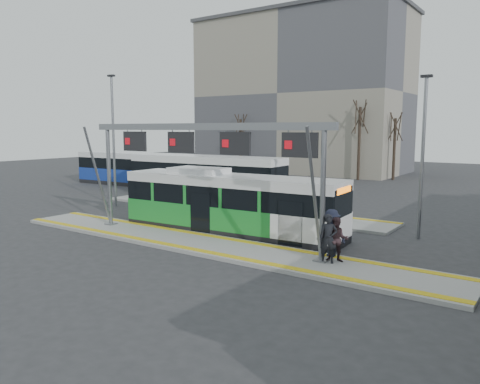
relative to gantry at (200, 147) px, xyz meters
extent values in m
plane|color=#2D2D30|center=(0.35, -0.25, -4.30)|extent=(120.00, 120.00, 0.00)
cube|color=gray|center=(0.35, -0.25, -4.22)|extent=(22.00, 3.00, 0.15)
cube|color=gray|center=(-3.65, 7.75, -4.22)|extent=(20.00, 3.00, 0.15)
cube|color=gold|center=(0.35, 0.90, -4.14)|extent=(22.00, 0.35, 0.02)
cube|color=gold|center=(0.35, -1.40, -4.14)|extent=(22.00, 0.35, 0.02)
cube|color=gold|center=(-3.65, 8.90, -4.14)|extent=(20.00, 0.35, 0.02)
cylinder|color=slate|center=(-6.15, 0.05, -1.62)|extent=(0.20, 0.20, 5.05)
cube|color=slate|center=(-6.15, 0.05, -4.12)|extent=(0.50, 0.50, 0.06)
cylinder|color=slate|center=(-6.15, -0.65, -1.62)|extent=(0.12, 1.46, 4.90)
cylinder|color=slate|center=(5.85, 0.05, -1.62)|extent=(0.20, 0.20, 5.05)
cube|color=slate|center=(5.85, 0.05, -4.12)|extent=(0.50, 0.50, 0.06)
cylinder|color=slate|center=(5.85, -0.65, -1.62)|extent=(0.12, 1.46, 4.90)
cube|color=slate|center=(-0.15, 0.05, 0.90)|extent=(13.00, 0.25, 0.30)
cube|color=black|center=(-4.15, 0.05, 0.20)|extent=(1.50, 0.12, 0.95)
cube|color=red|center=(-4.60, -0.02, 0.20)|extent=(0.32, 0.02, 0.32)
cube|color=black|center=(-1.15, 0.05, 0.20)|extent=(1.50, 0.12, 0.95)
cube|color=red|center=(-1.60, -0.02, 0.20)|extent=(0.32, 0.02, 0.32)
cube|color=black|center=(1.85, 0.05, 0.20)|extent=(1.50, 0.12, 0.95)
cube|color=red|center=(1.40, -0.02, 0.20)|extent=(0.32, 0.02, 0.32)
cube|color=black|center=(4.85, 0.05, 0.20)|extent=(1.50, 0.12, 0.95)
cube|color=red|center=(4.40, -0.02, 0.20)|extent=(0.32, 0.02, 0.32)
cube|color=gray|center=(-13.65, 35.75, 4.70)|extent=(24.00, 12.00, 18.00)
cube|color=#3F3F42|center=(-13.65, 35.75, 13.90)|extent=(24.50, 12.50, 0.40)
cube|color=black|center=(-0.18, 2.50, -4.13)|extent=(11.58, 3.04, 0.33)
cube|color=#1E8D30|center=(-0.18, 2.50, -3.42)|extent=(11.58, 3.04, 1.10)
cube|color=black|center=(-0.18, 2.50, -2.39)|extent=(11.57, 2.97, 0.96)
cube|color=white|center=(-0.18, 2.50, -1.67)|extent=(11.58, 3.04, 0.48)
cube|color=orange|center=(5.53, 2.81, -1.77)|extent=(0.14, 1.71, 0.27)
cube|color=white|center=(-2.09, 2.40, -1.29)|extent=(2.95, 1.86, 0.29)
cylinder|color=black|center=(-4.13, 1.22, -3.82)|extent=(0.97, 0.34, 0.96)
cylinder|color=black|center=(-4.24, 3.36, -3.82)|extent=(0.97, 0.34, 0.96)
cylinder|color=black|center=(3.31, 1.62, -3.82)|extent=(0.97, 0.34, 0.96)
cylinder|color=black|center=(3.20, 3.75, -3.82)|extent=(0.97, 0.34, 0.96)
cube|color=black|center=(-8.74, 11.06, -4.12)|extent=(12.58, 3.24, 0.36)
cube|color=#1E8D30|center=(-8.74, 11.06, -3.34)|extent=(12.58, 3.24, 1.20)
cube|color=black|center=(-8.74, 11.06, -2.22)|extent=(12.58, 3.16, 1.04)
cube|color=white|center=(-8.74, 11.06, -1.44)|extent=(12.58, 3.24, 0.52)
cylinder|color=black|center=(-13.05, 9.68, -3.78)|extent=(1.05, 0.36, 1.04)
cylinder|color=black|center=(-13.16, 12.03, -3.78)|extent=(1.05, 0.36, 1.04)
cylinder|color=black|center=(-4.95, 10.06, -3.78)|extent=(1.05, 0.36, 1.04)
cylinder|color=black|center=(-5.06, 12.41, -3.78)|extent=(1.05, 0.36, 1.04)
cube|color=black|center=(-19.30, 13.40, -4.13)|extent=(11.38, 3.23, 0.34)
cube|color=navy|center=(-19.30, 13.40, -3.40)|extent=(11.38, 3.23, 1.12)
cube|color=black|center=(-19.30, 13.40, -2.34)|extent=(11.38, 3.15, 0.98)
cube|color=white|center=(-19.30, 13.40, -1.61)|extent=(11.38, 3.23, 0.49)
cylinder|color=black|center=(-23.15, 12.05, -3.81)|extent=(0.99, 0.36, 0.98)
cylinder|color=black|center=(-23.30, 14.23, -3.81)|extent=(0.99, 0.36, 0.98)
cylinder|color=black|center=(-15.86, 12.53, -3.81)|extent=(0.99, 0.36, 0.98)
cylinder|color=black|center=(-16.01, 14.71, -3.81)|extent=(0.99, 0.36, 0.98)
imported|color=black|center=(6.14, -0.01, -3.23)|extent=(0.79, 0.66, 1.84)
imported|color=#2F1F23|center=(6.36, 0.30, -3.30)|extent=(1.02, 0.93, 1.69)
imported|color=black|center=(5.88, 0.85, -3.21)|extent=(1.26, 0.79, 1.88)
cylinder|color=#382B21|center=(-3.83, 29.19, -0.69)|extent=(0.28, 0.28, 7.22)
cylinder|color=#382B21|center=(-0.98, 31.31, -1.24)|extent=(0.28, 0.28, 6.12)
cylinder|color=#382B21|center=(-17.92, 28.83, -1.22)|extent=(0.28, 0.28, 6.16)
cylinder|color=slate|center=(-11.22, 4.67, -0.06)|extent=(0.16, 0.16, 8.48)
cube|color=black|center=(-11.22, 4.67, 4.18)|extent=(0.50, 0.25, 0.12)
cylinder|color=slate|center=(7.76, 6.52, -0.58)|extent=(0.16, 0.16, 7.44)
cube|color=black|center=(7.76, 6.52, 3.14)|extent=(0.50, 0.25, 0.12)
camera|label=1|loc=(13.15, -15.77, 0.82)|focal=35.00mm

